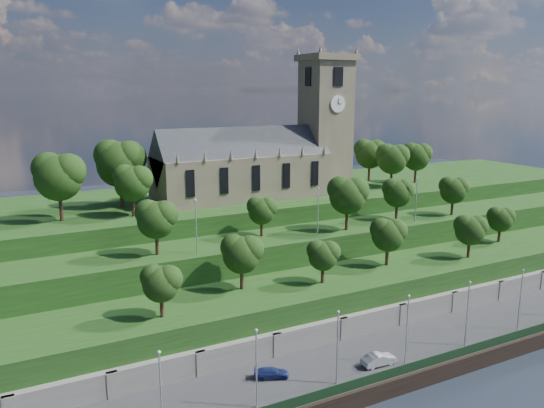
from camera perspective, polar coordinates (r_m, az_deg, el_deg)
ground at (r=69.75m, az=16.73°, el=-18.03°), size 320.00×320.00×0.00m
promenade at (r=73.09m, az=13.42°, el=-15.47°), size 160.00×12.00×2.00m
quay_wall at (r=69.18m, az=16.82°, el=-17.26°), size 160.00×0.50×2.20m
fence at (r=68.87m, az=16.51°, el=-15.96°), size 160.00×0.10×1.20m
retaining_wall at (r=76.54m, az=10.51°, el=-12.77°), size 160.00×2.10×5.00m
embankment_lower at (r=80.36m, az=7.89°, el=-10.27°), size 160.00×12.00×8.00m
embankment_upper at (r=88.26m, az=3.81°, el=-6.72°), size 160.00×10.00×12.00m
hilltop at (r=105.59m, az=-2.06°, el=-2.69°), size 160.00×32.00×15.00m
church at (r=99.55m, az=-0.73°, el=5.23°), size 38.60×12.35×27.60m
trees_lower at (r=78.87m, az=9.33°, el=-4.01°), size 67.13×8.92×7.65m
trees_upper at (r=86.52m, az=6.54°, el=0.60°), size 60.37×8.09×8.90m
trees_hilltop at (r=96.05m, az=-3.77°, el=4.49°), size 78.95×15.84×11.49m
lamp_posts_promenade at (r=66.92m, az=14.33°, el=-12.45°), size 60.36×0.36×8.84m
lamp_posts_upper at (r=82.97m, az=4.97°, el=-0.42°), size 40.36×0.36×7.82m
car_middle at (r=67.75m, az=11.41°, el=-16.05°), size 4.48×1.73×1.46m
car_right at (r=64.06m, az=-0.06°, el=-17.70°), size 4.36×3.06×1.17m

